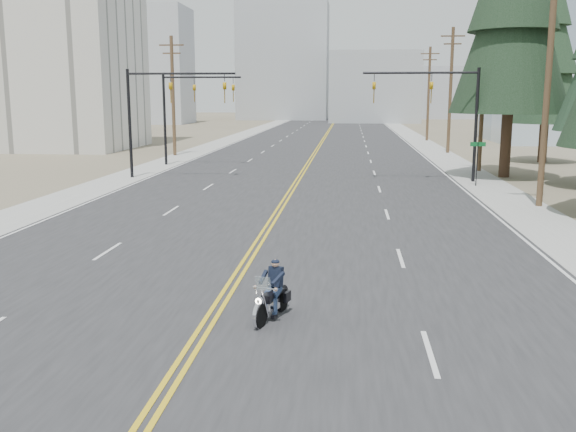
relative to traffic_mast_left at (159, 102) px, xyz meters
The scene contains 20 objects.
road 39.36m from the traffic_mast_left, 76.71° to the left, with size 20.00×200.00×0.01m, color #303033.
sidewalk_left 38.40m from the traffic_mast_left, 93.80° to the left, with size 3.00×200.00×0.01m, color #A5A5A0.
sidewalk_right 43.45m from the traffic_mast_left, 61.68° to the left, with size 3.00×200.00×0.01m, color #A5A5A0.
traffic_mast_left is the anchor object (origin of this frame).
traffic_mast_right 17.95m from the traffic_mast_left, ahead, with size 7.10×0.26×7.00m.
traffic_mast_far 8.01m from the traffic_mast_left, 92.40° to the left, with size 6.10×0.26×7.00m.
street_sign 20.12m from the traffic_mast_left, ahead, with size 0.90×0.06×2.62m.
utility_pole_b 23.31m from the traffic_mast_left, 22.74° to the right, with size 2.20×0.30×11.50m.
utility_pole_c 22.31m from the traffic_mast_left, 15.61° to the left, with size 2.20×0.30×11.00m.
utility_pole_d 30.06m from the traffic_mast_left, 44.36° to the left, with size 2.20×0.30×11.50m.
utility_pole_e 43.66m from the traffic_mast_left, 60.53° to the left, with size 2.20×0.30×11.00m.
utility_pole_left 16.39m from the traffic_mast_left, 102.42° to the left, with size 2.20×0.30×10.50m.
haze_bldg_a 87.20m from the traffic_mast_left, 107.41° to the left, with size 14.00×12.00×22.00m, color #B7BCC6.
haze_bldg_b 94.56m from the traffic_mast_left, 79.66° to the left, with size 18.00×14.00×14.00m, color #ADB2B7.
haze_bldg_c 92.19m from the traffic_mast_left, 57.88° to the left, with size 16.00×12.00×18.00m, color #B7BCC6.
haze_bldg_d 108.34m from the traffic_mast_left, 91.60° to the left, with size 20.00×15.00×26.00m, color #ADB2B7.
haze_bldg_e 122.80m from the traffic_mast_left, 73.94° to the left, with size 14.00×14.00×12.00m, color #B7BCC6.
haze_bldg_f 106.28m from the traffic_mast_left, 112.71° to the left, with size 12.00×12.00×16.00m, color #ADB2B7.
motorcyclist 28.51m from the traffic_mast_left, 68.29° to the right, with size 0.78×1.83×1.43m, color black, non-canonical shape.
conifer_far 30.95m from the traffic_mast_left, 24.96° to the left, with size 5.89×5.89×15.78m.
Camera 1 is at (3.26, -8.82, 5.30)m, focal length 40.00 mm.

